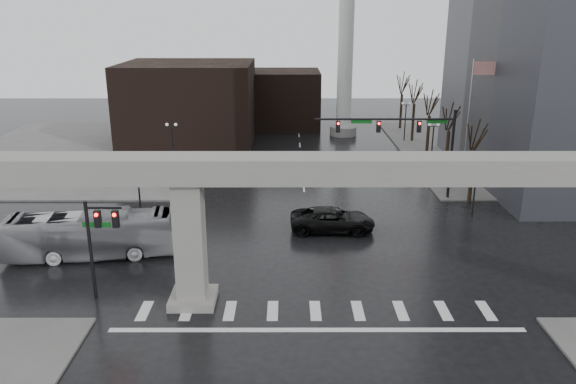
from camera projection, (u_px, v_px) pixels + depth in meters
name	position (u px, v px, depth m)	size (l,w,h in m)	color
ground	(315.00, 302.00, 32.43)	(160.00, 160.00, 0.00)	black
sidewalk_ne	(519.00, 152.00, 66.70)	(28.00, 36.00, 0.15)	slate
sidewalk_nw	(82.00, 152.00, 66.64)	(28.00, 36.00, 0.15)	slate
elevated_guideway	(340.00, 189.00, 30.32)	(48.00, 2.60, 8.70)	gray
building_far_left	(189.00, 103.00, 70.86)	(16.00, 14.00, 10.00)	black
building_far_mid	(284.00, 99.00, 80.69)	(10.00, 10.00, 8.00)	black
smokestack	(346.00, 33.00, 72.12)	(3.60, 3.60, 30.00)	silver
signal_mast_arm	(409.00, 135.00, 48.55)	(12.12, 0.43, 8.00)	black
signal_left_pole	(98.00, 233.00, 31.64)	(2.30, 0.30, 6.00)	black
flagpole_assembly	(472.00, 109.00, 51.08)	(2.06, 0.12, 12.00)	silver
lamp_right_0	(476.00, 176.00, 44.71)	(1.22, 0.32, 5.11)	black
lamp_right_1	(433.00, 139.00, 58.03)	(1.22, 0.32, 5.11)	black
lamp_right_2	(406.00, 115.00, 71.35)	(1.22, 0.32, 5.11)	black
lamp_left_0	(138.00, 177.00, 44.68)	(1.22, 0.32, 5.11)	black
lamp_left_1	(172.00, 139.00, 58.00)	(1.22, 0.32, 5.11)	black
lamp_left_2	(194.00, 115.00, 71.32)	(1.22, 0.32, 5.11)	black
tree_right_0	(472.00, 171.00, 48.74)	(1.09, 1.58, 7.50)	black
tree_right_1	(447.00, 149.00, 56.33)	(1.09, 1.61, 7.67)	black
tree_right_2	(428.00, 132.00, 63.93)	(1.10, 1.63, 7.85)	black
tree_right_3	(413.00, 119.00, 71.52)	(1.11, 1.66, 8.02)	black
tree_right_4	(401.00, 108.00, 79.12)	(1.12, 1.69, 8.19)	black
pickup_truck	(332.00, 220.00, 42.72)	(2.96, 6.42, 1.78)	black
city_bus	(90.00, 235.00, 38.00)	(2.67, 11.43, 3.18)	#ABACB0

